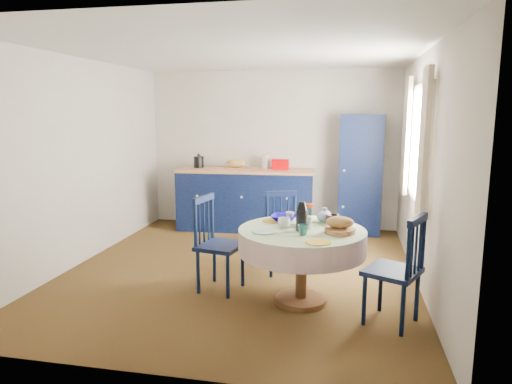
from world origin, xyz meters
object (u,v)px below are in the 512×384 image
at_px(cobalt_bowl, 284,218).
at_px(kitchen_counter, 245,199).
at_px(chair_right, 397,269).
at_px(mug_d, 290,216).
at_px(pantry_cabinet, 360,175).
at_px(chair_far, 283,232).
at_px(mug_b, 303,230).
at_px(mug_c, 332,220).
at_px(dining_table, 303,241).
at_px(chair_left, 217,243).
at_px(mug_a, 284,223).

bearing_deg(cobalt_bowl, kitchen_counter, 111.70).
relative_size(chair_right, mug_d, 10.97).
distance_m(pantry_cabinet, chair_far, 2.16).
distance_m(mug_b, mug_c, 0.51).
bearing_deg(mug_d, mug_c, -15.25).
distance_m(chair_far, chair_right, 1.66).
bearing_deg(dining_table, chair_far, 110.27).
height_order(chair_far, mug_c, chair_far).
bearing_deg(chair_far, mug_c, -65.18).
relative_size(chair_left, mug_b, 9.78).
bearing_deg(pantry_cabinet, kitchen_counter, -176.78).
bearing_deg(cobalt_bowl, chair_right, -28.84).
xyz_separation_m(mug_b, cobalt_bowl, (-0.24, 0.48, -0.01)).
height_order(dining_table, cobalt_bowl, dining_table).
relative_size(kitchen_counter, mug_b, 21.50).
distance_m(pantry_cabinet, cobalt_bowl, 2.63).
distance_m(mug_b, cobalt_bowl, 0.54).
bearing_deg(pantry_cabinet, mug_c, -97.30).
distance_m(pantry_cabinet, dining_table, 2.85).
xyz_separation_m(kitchen_counter, cobalt_bowl, (0.95, -2.40, 0.28)).
relative_size(kitchen_counter, cobalt_bowl, 8.09).
height_order(chair_left, mug_d, chair_left).
xyz_separation_m(kitchen_counter, chair_left, (0.26, -2.51, 0.01)).
bearing_deg(kitchen_counter, chair_right, -58.49).
xyz_separation_m(chair_left, mug_d, (0.74, 0.20, 0.28)).
xyz_separation_m(mug_a, mug_b, (0.21, -0.24, -0.00)).
bearing_deg(kitchen_counter, dining_table, -68.91).
relative_size(mug_c, mug_d, 1.41).
height_order(pantry_cabinet, mug_a, pantry_cabinet).
bearing_deg(mug_a, mug_d, 87.01).
bearing_deg(mug_a, dining_table, -8.55).
relative_size(dining_table, chair_right, 1.23).
relative_size(mug_a, cobalt_bowl, 0.45).
height_order(chair_right, mug_b, chair_right).
xyz_separation_m(dining_table, mug_b, (0.02, -0.21, 0.17)).
relative_size(chair_left, cobalt_bowl, 3.68).
xyz_separation_m(kitchen_counter, dining_table, (1.18, -2.67, 0.13)).
xyz_separation_m(dining_table, chair_left, (-0.91, 0.16, -0.12)).
bearing_deg(dining_table, mug_d, 115.74).
bearing_deg(chair_left, mug_d, -63.95).
relative_size(mug_b, mug_c, 0.80).
bearing_deg(mug_a, chair_right, -18.24).
xyz_separation_m(dining_table, mug_a, (-0.19, 0.03, 0.17)).
distance_m(mug_b, mug_d, 0.59).
bearing_deg(cobalt_bowl, mug_c, -4.69).
xyz_separation_m(chair_left, chair_far, (0.60, 0.70, -0.03)).
xyz_separation_m(chair_left, chair_right, (1.76, -0.48, 0.00)).
relative_size(dining_table, cobalt_bowl, 4.52).
bearing_deg(mug_a, mug_b, -48.48).
height_order(pantry_cabinet, mug_c, pantry_cabinet).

